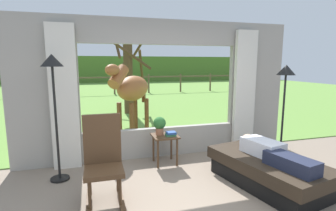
{
  "coord_description": "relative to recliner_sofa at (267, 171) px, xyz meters",
  "views": [
    {
      "loc": [
        -1.24,
        -2.43,
        1.77
      ],
      "look_at": [
        0.0,
        1.8,
        1.05
      ],
      "focal_mm": 27.83,
      "sensor_mm": 36.0,
      "label": 1
    }
  ],
  "objects": [
    {
      "name": "back_wall_with_window",
      "position": [
        -1.16,
        1.66,
        1.03
      ],
      "size": [
        5.2,
        0.12,
        2.55
      ],
      "color": "#9E998E",
      "rests_on": "ground_plane"
    },
    {
      "name": "curtain_panel_left",
      "position": [
        -2.85,
        1.52,
        0.98
      ],
      "size": [
        0.44,
        0.1,
        2.4
      ],
      "primitive_type": "cube",
      "color": "silver",
      "rests_on": "ground_plane"
    },
    {
      "name": "curtain_panel_right",
      "position": [
        0.53,
        1.52,
        0.98
      ],
      "size": [
        0.44,
        0.1,
        2.4
      ],
      "primitive_type": "cube",
      "color": "silver",
      "rests_on": "ground_plane"
    },
    {
      "name": "outdoor_pasture_lawn",
      "position": [
        -1.16,
        12.56,
        -0.21
      ],
      "size": [
        36.0,
        21.68,
        0.02
      ],
      "primitive_type": "cube",
      "color": "olive",
      "rests_on": "ground_plane"
    },
    {
      "name": "distant_hill_ridge",
      "position": [
        -1.16,
        22.4,
        0.98
      ],
      "size": [
        36.0,
        2.0,
        2.4
      ],
      "primitive_type": "cube",
      "color": "#4A6C2B",
      "rests_on": "ground_plane"
    },
    {
      "name": "recliner_sofa",
      "position": [
        0.0,
        0.0,
        0.0
      ],
      "size": [
        1.23,
        1.85,
        0.42
      ],
      "rotation": [
        0.0,
        0.0,
        0.21
      ],
      "color": "black",
      "rests_on": "ground_plane"
    },
    {
      "name": "reclining_person",
      "position": [
        -0.0,
        -0.05,
        0.3
      ],
      "size": [
        0.46,
        1.43,
        0.22
      ],
      "rotation": [
        0.0,
        0.0,
        0.21
      ],
      "color": "silver",
      "rests_on": "recliner_sofa"
    },
    {
      "name": "rocking_chair",
      "position": [
        -2.3,
        0.25,
        0.33
      ],
      "size": [
        0.48,
        0.68,
        1.12
      ],
      "rotation": [
        0.0,
        0.0,
        -0.01
      ],
      "color": "#4C331E",
      "rests_on": "ground_plane"
    },
    {
      "name": "side_table",
      "position": [
        -1.21,
        1.23,
        0.21
      ],
      "size": [
        0.44,
        0.44,
        0.52
      ],
      "color": "#4C331E",
      "rests_on": "ground_plane"
    },
    {
      "name": "potted_plant",
      "position": [
        -1.29,
        1.29,
        0.48
      ],
      "size": [
        0.22,
        0.22,
        0.32
      ],
      "color": "#9E6042",
      "rests_on": "side_table"
    },
    {
      "name": "book_stack",
      "position": [
        -1.12,
        1.16,
        0.34
      ],
      "size": [
        0.18,
        0.15,
        0.07
      ],
      "color": "#337247",
      "rests_on": "side_table"
    },
    {
      "name": "floor_lamp_left",
      "position": [
        -2.93,
        1.05,
        1.32
      ],
      "size": [
        0.32,
        0.32,
        1.9
      ],
      "color": "black",
      "rests_on": "ground_plane"
    },
    {
      "name": "floor_lamp_right",
      "position": [
        0.88,
        0.79,
        1.19
      ],
      "size": [
        0.32,
        0.32,
        1.74
      ],
      "color": "black",
      "rests_on": "ground_plane"
    },
    {
      "name": "horse",
      "position": [
        -1.49,
        3.16,
        0.94
      ],
      "size": [
        1.34,
        1.67,
        1.73
      ],
      "rotation": [
        0.0,
        0.0,
        2.52
      ],
      "color": "brown",
      "rests_on": "outdoor_pasture_lawn"
    },
    {
      "name": "pasture_tree",
      "position": [
        -1.14,
        6.07,
        1.14
      ],
      "size": [
        1.43,
        1.46,
        2.93
      ],
      "color": "#4C3823",
      "rests_on": "outdoor_pasture_lawn"
    },
    {
      "name": "pasture_fence_line",
      "position": [
        -1.16,
        12.1,
        0.53
      ],
      "size": [
        16.1,
        0.1,
        1.1
      ],
      "color": "brown",
      "rests_on": "outdoor_pasture_lawn"
    }
  ]
}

